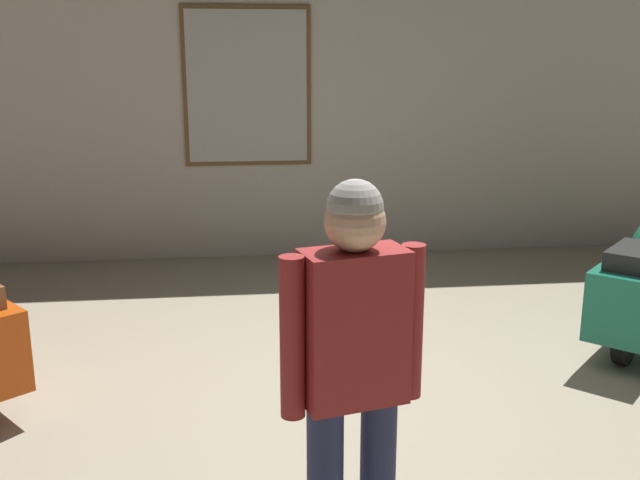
{
  "coord_description": "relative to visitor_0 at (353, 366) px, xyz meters",
  "views": [
    {
      "loc": [
        -0.73,
        -3.67,
        1.94
      ],
      "look_at": [
        -0.2,
        0.86,
        0.79
      ],
      "focal_mm": 40.39,
      "sensor_mm": 36.0,
      "label": 1
    }
  ],
  "objects": [
    {
      "name": "ground_plane",
      "position": [
        0.35,
        1.38,
        -0.9
      ],
      "size": [
        60.0,
        60.0,
        0.0
      ],
      "primitive_type": "plane",
      "color": "gray"
    },
    {
      "name": "visitor_0",
      "position": [
        0.0,
        0.0,
        0.0
      ],
      "size": [
        0.52,
        0.31,
        1.56
      ],
      "rotation": [
        0.0,
        0.0,
        1.81
      ],
      "color": "black",
      "rests_on": "ground"
    },
    {
      "name": "showroom_back_wall",
      "position": [
        0.34,
        4.86,
        1.01
      ],
      "size": [
        18.0,
        0.24,
        3.82
      ],
      "color": "#ADA89E",
      "rests_on": "ground"
    }
  ]
}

